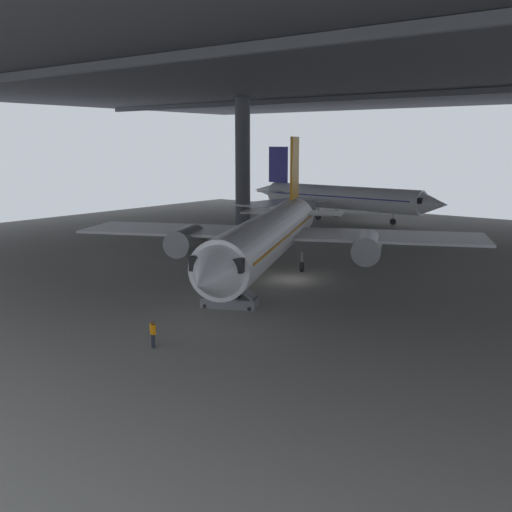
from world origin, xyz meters
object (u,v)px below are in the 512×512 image
object	(u,v)px
airplane_distant	(338,197)
boarding_stairs	(229,297)
baggage_tug	(254,248)
crew_worker_by_stairs	(245,286)
crew_worker_near_nose	(153,332)
airplane_main	(269,235)

from	to	relation	value
airplane_distant	boarding_stairs	bearing A→B (deg)	-68.41
boarding_stairs	baggage_tug	world-z (taller)	boarding_stairs
boarding_stairs	crew_worker_by_stairs	distance (m)	2.83
baggage_tug	airplane_distant	bearing A→B (deg)	103.81
crew_worker_near_nose	crew_worker_by_stairs	world-z (taller)	crew_worker_by_stairs
boarding_stairs	airplane_distant	world-z (taller)	airplane_distant
boarding_stairs	airplane_distant	xyz separation A→B (m)	(-19.58, 49.49, 2.63)
boarding_stairs	crew_worker_near_nose	distance (m)	9.71
airplane_main	airplane_distant	world-z (taller)	airplane_main
airplane_main	baggage_tug	bearing A→B (deg)	134.35
crew_worker_by_stairs	baggage_tug	world-z (taller)	crew_worker_by_stairs
crew_worker_by_stairs	boarding_stairs	bearing A→B (deg)	-75.27
airplane_main	boarding_stairs	world-z (taller)	airplane_main
boarding_stairs	crew_worker_near_nose	size ratio (longest dim) A/B	2.95
crew_worker_by_stairs	baggage_tug	size ratio (longest dim) A/B	0.67
airplane_main	baggage_tug	xyz separation A→B (m)	(-7.98, 8.16, -3.07)
crew_worker_near_nose	boarding_stairs	bearing A→B (deg)	103.67
baggage_tug	crew_worker_near_nose	bearing A→B (deg)	-62.90
airplane_main	crew_worker_near_nose	xyz separation A→B (m)	(6.25, -19.64, -2.67)
airplane_main	baggage_tug	world-z (taller)	airplane_main
airplane_distant	baggage_tug	bearing A→B (deg)	-76.19
boarding_stairs	baggage_tug	size ratio (longest dim) A/B	1.95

